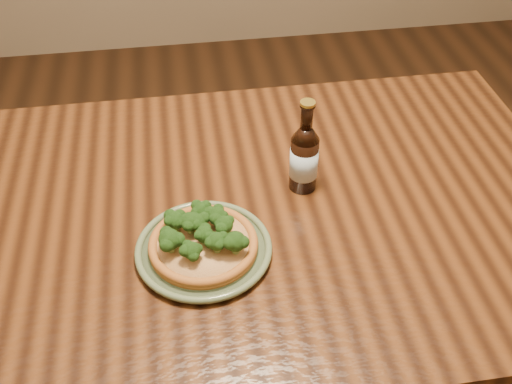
{
  "coord_description": "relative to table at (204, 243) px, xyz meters",
  "views": [
    {
      "loc": [
        -0.02,
        -0.79,
        1.6
      ],
      "look_at": [
        0.11,
        0.07,
        0.82
      ],
      "focal_mm": 42.0,
      "sensor_mm": 36.0,
      "label": 1
    }
  ],
  "objects": [
    {
      "name": "pizza",
      "position": [
        -0.0,
        -0.11,
        0.12
      ],
      "size": [
        0.21,
        0.21,
        0.07
      ],
      "rotation": [
        0.0,
        0.0,
        0.12
      ],
      "color": "#A56025",
      "rests_on": "plate"
    },
    {
      "name": "beer_bottle",
      "position": [
        0.22,
        0.05,
        0.17
      ],
      "size": [
        0.06,
        0.06,
        0.22
      ],
      "rotation": [
        0.0,
        0.0,
        0.04
      ],
      "color": "black",
      "rests_on": "table"
    },
    {
      "name": "plate",
      "position": [
        -0.0,
        -0.11,
        0.1
      ],
      "size": [
        0.26,
        0.26,
        0.02
      ],
      "rotation": [
        0.0,
        0.0,
        -0.17
      ],
      "color": "#566646",
      "rests_on": "table"
    },
    {
      "name": "table",
      "position": [
        0.0,
        0.0,
        0.0
      ],
      "size": [
        1.6,
        0.9,
        0.75
      ],
      "color": "#49250F",
      "rests_on": "ground"
    }
  ]
}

